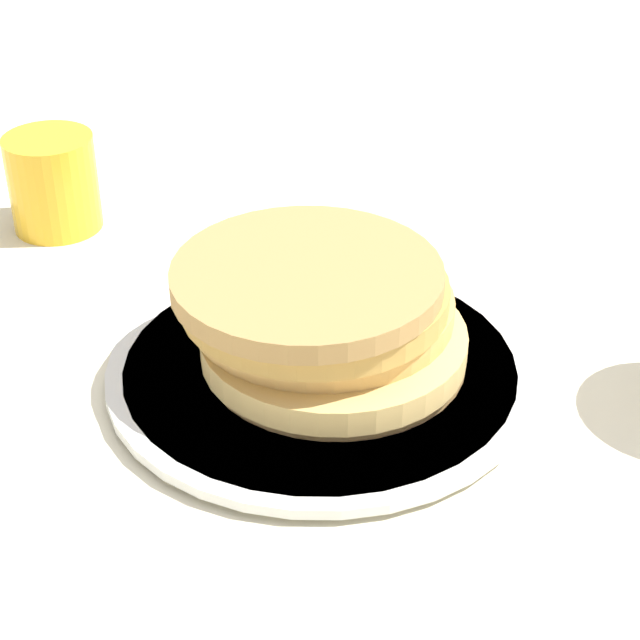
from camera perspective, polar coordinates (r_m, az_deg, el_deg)
ground_plane at (r=0.73m, az=1.20°, el=-3.07°), size 4.00×4.00×0.00m
plate at (r=0.72m, az=-0.00°, el=-2.66°), size 0.29×0.29×0.01m
pancake_stack at (r=0.70m, az=0.01°, el=0.28°), size 0.19×0.19×0.08m
juice_glass at (r=0.92m, az=-14.04°, el=7.12°), size 0.07×0.07×0.08m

